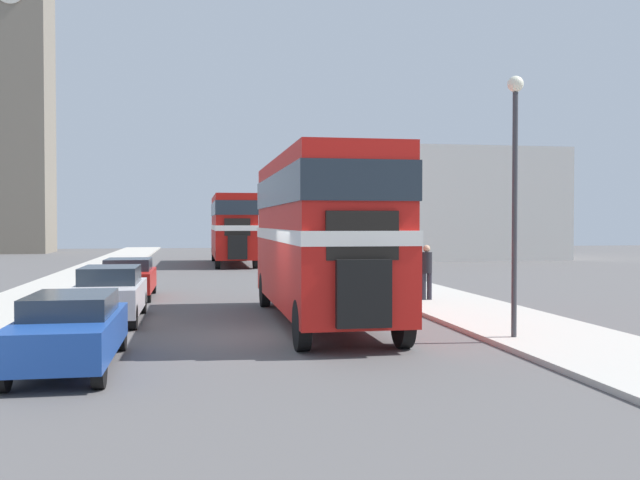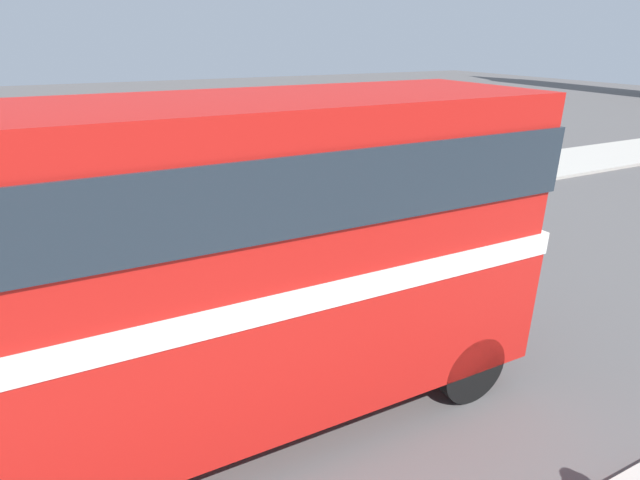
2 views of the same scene
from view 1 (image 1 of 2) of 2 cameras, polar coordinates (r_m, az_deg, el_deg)
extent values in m
plane|color=#565454|center=(17.04, -5.07, -7.72)|extent=(120.00, 120.00, 0.00)
cube|color=#B7B2A8|center=(18.84, 16.00, -6.71)|extent=(3.50, 120.00, 0.12)
cube|color=red|center=(19.14, 0.00, -2.59)|extent=(2.49, 9.87, 1.71)
cube|color=white|center=(19.09, 0.00, 0.44)|extent=(2.51, 9.92, 0.31)
cube|color=red|center=(19.11, 0.00, 3.70)|extent=(2.44, 9.67, 1.86)
cube|color=#232D38|center=(19.11, 0.00, 3.98)|extent=(2.51, 9.77, 0.84)
cube|color=black|center=(14.23, 3.52, -4.31)|extent=(1.12, 0.20, 1.37)
cube|color=black|center=(14.30, 3.40, 0.36)|extent=(1.49, 0.12, 0.99)
cylinder|color=black|center=(15.05, -1.46, -6.84)|extent=(0.28, 1.08, 1.08)
cylinder|color=black|center=(15.53, 6.67, -6.59)|extent=(0.28, 1.08, 1.08)
cylinder|color=black|center=(22.97, -4.44, -3.99)|extent=(0.28, 1.08, 1.08)
cylinder|color=black|center=(23.29, 0.99, -3.92)|extent=(0.28, 1.08, 1.08)
cube|color=#B2140F|center=(46.25, -7.01, -0.26)|extent=(2.47, 10.54, 1.71)
cube|color=white|center=(46.23, -7.01, 1.00)|extent=(2.50, 10.59, 0.31)
cube|color=#B2140F|center=(46.24, -7.01, 2.35)|extent=(2.42, 10.33, 1.87)
cube|color=#232D38|center=(46.24, -7.01, 2.47)|extent=(2.50, 10.43, 0.84)
cube|color=black|center=(40.89, -6.61, -0.59)|extent=(1.11, 0.20, 1.37)
cube|color=black|center=(41.01, -6.63, 1.04)|extent=(1.48, 0.12, 1.00)
cylinder|color=black|center=(41.84, -8.19, -1.57)|extent=(0.28, 1.08, 1.08)
cylinder|color=black|center=(41.96, -5.19, -1.55)|extent=(0.28, 1.08, 1.08)
cylinder|color=black|center=(50.53, -8.50, -1.06)|extent=(0.28, 1.08, 1.08)
cylinder|color=black|center=(50.63, -6.02, -1.05)|extent=(0.28, 1.08, 1.08)
cube|color=#1E479E|center=(14.03, -19.38, -7.16)|extent=(1.68, 4.39, 0.68)
cube|color=#232D38|center=(14.13, -19.29, -4.89)|extent=(1.48, 2.28, 0.40)
cylinder|color=black|center=(12.55, -24.08, -9.65)|extent=(0.20, 0.64, 0.64)
cylinder|color=black|center=(12.27, -17.27, -9.83)|extent=(0.20, 0.64, 0.64)
cylinder|color=black|center=(15.91, -20.99, -7.29)|extent=(0.20, 0.64, 0.64)
cylinder|color=black|center=(15.69, -15.64, -7.37)|extent=(0.20, 0.64, 0.64)
cube|color=silver|center=(20.26, -16.46, -4.43)|extent=(1.69, 4.23, 0.75)
cube|color=#232D38|center=(20.38, -16.42, -2.69)|extent=(1.49, 2.20, 0.46)
cylinder|color=black|center=(18.77, -19.31, -5.96)|extent=(0.20, 0.64, 0.64)
cylinder|color=black|center=(18.58, -14.73, -6.00)|extent=(0.20, 0.64, 0.64)
cylinder|color=black|center=(22.04, -17.90, -4.86)|extent=(0.20, 0.64, 0.64)
cylinder|color=black|center=(21.88, -14.01, -4.88)|extent=(0.20, 0.64, 0.64)
cube|color=red|center=(26.36, -15.09, -3.13)|extent=(1.76, 4.05, 0.70)
cube|color=#232D38|center=(26.48, -15.07, -1.90)|extent=(1.55, 2.11, 0.41)
cylinder|color=black|center=(24.91, -17.21, -4.14)|extent=(0.20, 0.64, 0.64)
cylinder|color=black|center=(24.76, -13.61, -4.15)|extent=(0.20, 0.64, 0.64)
cylinder|color=black|center=(28.02, -16.40, -3.53)|extent=(0.20, 0.64, 0.64)
cylinder|color=black|center=(27.89, -13.20, -3.53)|extent=(0.20, 0.64, 0.64)
cylinder|color=#282833|center=(24.09, 8.28, -3.70)|extent=(0.17, 0.17, 0.89)
cylinder|color=#282833|center=(24.15, 8.74, -3.69)|extent=(0.17, 0.17, 0.89)
cylinder|color=black|center=(24.06, 8.52, -1.81)|extent=(0.37, 0.37, 0.70)
sphere|color=tan|center=(24.04, 8.52, -0.68)|extent=(0.24, 0.24, 0.24)
torus|color=black|center=(28.82, 5.61, -3.03)|extent=(0.05, 0.71, 0.71)
torus|color=black|center=(29.83, 5.07, -2.88)|extent=(0.05, 0.71, 0.71)
cylinder|color=black|center=(29.31, 5.34, -2.66)|extent=(0.04, 1.06, 0.34)
cylinder|color=black|center=(29.67, 5.15, -2.49)|extent=(0.04, 0.04, 0.43)
cylinder|color=#38383D|center=(16.58, 15.31, 1.94)|extent=(0.12, 0.12, 5.50)
sphere|color=#EFEACC|center=(16.87, 15.37, 11.94)|extent=(0.36, 0.36, 0.36)
cube|color=gray|center=(69.75, -22.98, 10.36)|extent=(5.37, 5.37, 27.40)
cube|color=silver|center=(55.34, 10.09, 2.76)|extent=(15.02, 10.74, 8.07)
cube|color=gold|center=(53.21, 2.41, 0.40)|extent=(0.12, 10.20, 0.97)
camera|label=2|loc=(20.27, 16.16, 7.93)|focal=28.00mm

